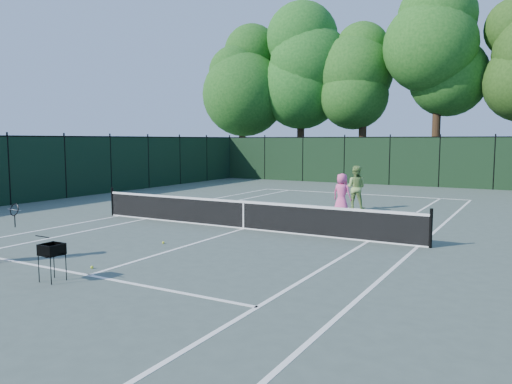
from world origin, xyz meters
The scene contains 21 objects.
ground centered at (0.00, 0.00, 0.00)m, with size 90.00×90.00×0.00m, color #425048.
sideline_doubles_left centered at (-5.49, 0.00, 0.00)m, with size 0.10×23.77×0.01m, color white.
sideline_doubles_right centered at (5.49, 0.00, 0.00)m, with size 0.10×23.77×0.01m, color white.
sideline_singles_left centered at (-4.12, 0.00, 0.00)m, with size 0.10×23.77×0.01m, color white.
sideline_singles_right centered at (4.12, 0.00, 0.00)m, with size 0.10×23.77×0.01m, color white.
baseline_far centered at (0.00, 11.88, 0.00)m, with size 10.97×0.10×0.01m, color white.
service_line_near centered at (0.00, -6.40, 0.00)m, with size 8.23×0.10×0.01m, color white.
service_line_far centered at (0.00, 6.40, 0.00)m, with size 8.23×0.10×0.01m, color white.
center_service_line centered at (0.00, 0.00, 0.00)m, with size 0.10×12.80×0.01m, color white.
tennis_net centered at (0.00, 0.00, 0.48)m, with size 11.69×0.09×1.06m.
fence_far centered at (0.00, 18.00, 1.50)m, with size 24.00×0.05×3.00m, color black.
fence_left centered at (-12.00, 0.00, 1.50)m, with size 0.05×36.00×3.00m, color black.
tree_0 centered at (-13.00, 21.50, 8.16)m, with size 6.40×6.40×13.14m.
tree_1 centered at (-8.00, 22.00, 8.69)m, with size 6.80×6.80×13.98m.
tree_2 centered at (-3.00, 21.80, 7.73)m, with size 6.00×6.00×12.40m.
tree_3 centered at (2.00, 22.30, 9.01)m, with size 7.00×7.00×14.45m.
player_pink centered at (1.55, 4.92, 0.78)m, with size 0.84×0.62×1.56m.
player_green centered at (1.68, 6.18, 0.90)m, with size 0.97×0.81×1.80m.
ball_hopper centered at (-0.29, -7.06, 0.65)m, with size 0.50×0.50×0.78m.
loose_ball_near_cart centered at (-0.37, -5.98, 0.03)m, with size 0.07×0.07×0.07m, color #C7E32E.
loose_ball_midcourt centered at (-0.73, -3.10, 0.03)m, with size 0.07×0.07×0.07m, color #D0E02D.
Camera 1 is at (8.19, -13.64, 2.87)m, focal length 35.00 mm.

